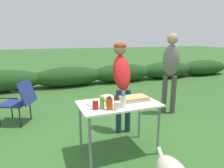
{
  "coord_description": "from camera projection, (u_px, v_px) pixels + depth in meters",
  "views": [
    {
      "loc": [
        -1.04,
        -2.41,
        1.62
      ],
      "look_at": [
        0.1,
        0.51,
        0.89
      ],
      "focal_mm": 32.0,
      "sensor_mm": 36.0,
      "label": 1
    }
  ],
  "objects": [
    {
      "name": "standing_person_in_red_jacket",
      "position": [
        171.0,
        66.0,
        4.21
      ],
      "size": [
        0.42,
        0.41,
        1.72
      ],
      "rotation": [
        0.0,
        0.0,
        -0.7
      ],
      "color": "#4C473D",
      "rests_on": "ground"
    },
    {
      "name": "ground_plane",
      "position": [
        118.0,
        151.0,
        2.92
      ],
      "size": [
        60.0,
        60.0,
        0.0
      ],
      "primitive_type": "plane",
      "color": "#336028"
    },
    {
      "name": "mixing_bowl",
      "position": [
        107.0,
        97.0,
        2.87
      ],
      "size": [
        0.19,
        0.19,
        0.09
      ],
      "primitive_type": "ellipsoid",
      "color": "silver",
      "rests_on": "folding_table"
    },
    {
      "name": "ketchup_bottle",
      "position": [
        95.0,
        104.0,
        2.5
      ],
      "size": [
        0.07,
        0.07,
        0.15
      ],
      "color": "red",
      "rests_on": "folding_table"
    },
    {
      "name": "standing_person_in_gray_fleece",
      "position": [
        122.0,
        75.0,
        3.41
      ],
      "size": [
        0.35,
        0.46,
        1.55
      ],
      "rotation": [
        0.0,
        0.0,
        -0.12
      ],
      "color": "#232D4C",
      "rests_on": "ground"
    },
    {
      "name": "camp_chair_green_behind_table",
      "position": [
        19.0,
        99.0,
        3.82
      ],
      "size": [
        0.73,
        0.67,
        0.83
      ],
      "rotation": [
        0.0,
        0.0,
        1.12
      ],
      "color": "navy",
      "rests_on": "ground"
    },
    {
      "name": "paper_cup_stack",
      "position": [
        117.0,
        106.0,
        2.49
      ],
      "size": [
        0.08,
        0.08,
        0.1
      ],
      "primitive_type": "cylinder",
      "color": "white",
      "rests_on": "folding_table"
    },
    {
      "name": "mustard_bottle",
      "position": [
        108.0,
        101.0,
        2.63
      ],
      "size": [
        0.07,
        0.07,
        0.14
      ],
      "color": "yellow",
      "rests_on": "folding_table"
    },
    {
      "name": "plate_stack",
      "position": [
        95.0,
        103.0,
        2.72
      ],
      "size": [
        0.24,
        0.24,
        0.02
      ],
      "primitive_type": "cylinder",
      "color": "white",
      "rests_on": "folding_table"
    },
    {
      "name": "shrub_hedge",
      "position": [
        68.0,
        77.0,
        6.81
      ],
      "size": [
        14.4,
        0.9,
        0.66
      ],
      "color": "#1E4219",
      "rests_on": "ground"
    },
    {
      "name": "folding_table",
      "position": [
        119.0,
        108.0,
        2.77
      ],
      "size": [
        1.1,
        0.64,
        0.74
      ],
      "color": "white",
      "rests_on": "ground"
    },
    {
      "name": "relish_jar",
      "position": [
        102.0,
        103.0,
        2.51
      ],
      "size": [
        0.06,
        0.06,
        0.17
      ],
      "color": "olive",
      "rests_on": "folding_table"
    },
    {
      "name": "hot_sauce_bottle",
      "position": [
        110.0,
        103.0,
        2.49
      ],
      "size": [
        0.08,
        0.08,
        0.18
      ],
      "color": "#CC4214",
      "rests_on": "folding_table"
    },
    {
      "name": "food_tray",
      "position": [
        134.0,
        99.0,
        2.86
      ],
      "size": [
        0.43,
        0.23,
        0.06
      ],
      "color": "#9E9EA3",
      "rests_on": "folding_table"
    },
    {
      "name": "mayo_bottle",
      "position": [
        123.0,
        100.0,
        2.57
      ],
      "size": [
        0.07,
        0.07,
        0.19
      ],
      "color": "silver",
      "rests_on": "folding_table"
    },
    {
      "name": "bbq_sauce_bottle",
      "position": [
        117.0,
        100.0,
        2.61
      ],
      "size": [
        0.07,
        0.07,
        0.17
      ],
      "color": "#562314",
      "rests_on": "folding_table"
    }
  ]
}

